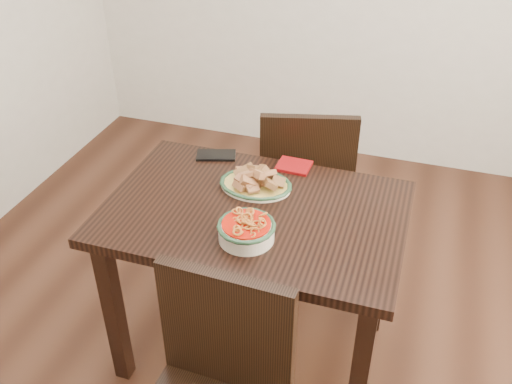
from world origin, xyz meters
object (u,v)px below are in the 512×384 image
(dining_table, at_px, (254,233))
(chair_far, at_px, (306,181))
(noodle_bowl, at_px, (246,229))
(fish_plate, at_px, (256,178))
(smartphone, at_px, (216,155))

(dining_table, height_order, chair_far, chair_far)
(noodle_bowl, bearing_deg, dining_table, 99.49)
(fish_plate, relative_size, noodle_bowl, 1.37)
(dining_table, relative_size, smartphone, 6.76)
(fish_plate, relative_size, smartphone, 1.69)
(noodle_bowl, bearing_deg, chair_far, 88.34)
(chair_far, height_order, noodle_bowl, chair_far)
(chair_far, bearing_deg, fish_plate, 64.94)
(fish_plate, bearing_deg, noodle_bowl, -77.65)
(dining_table, distance_m, noodle_bowl, 0.23)
(smartphone, bearing_deg, chair_far, 26.60)
(dining_table, height_order, fish_plate, fish_plate)
(dining_table, bearing_deg, chair_far, 85.19)
(chair_far, relative_size, smartphone, 5.53)
(dining_table, xyz_separation_m, chair_far, (0.05, 0.62, -0.14))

